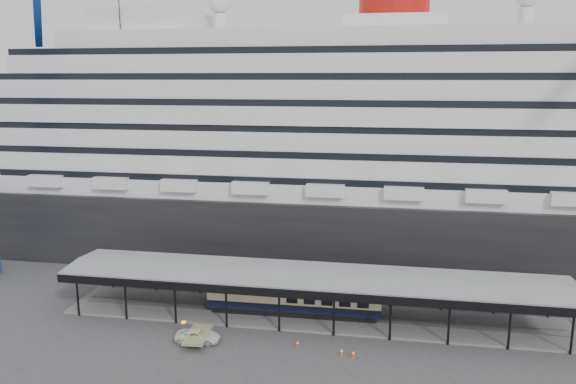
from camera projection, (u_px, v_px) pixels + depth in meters
The scene contains 8 objects.
ground at pixel (305, 337), 58.20m from camera, with size 200.00×200.00×0.00m, color #3A3A3D.
cruise_ship at pixel (337, 131), 85.36m from camera, with size 130.00×30.00×43.90m.
platform_canopy at pixel (312, 297), 62.55m from camera, with size 56.00×9.18×5.30m.
port_truck at pixel (198, 336), 57.03m from camera, with size 2.09×4.53×1.26m, color white.
pullman_carriage at pixel (294, 296), 62.90m from camera, with size 19.47×2.82×19.08m.
traffic_cone_left at pixel (298, 344), 56.04m from camera, with size 0.39×0.39×0.71m.
traffic_cone_mid at pixel (342, 352), 54.38m from camera, with size 0.42×0.42×0.71m.
traffic_cone_right at pixel (353, 354), 53.83m from camera, with size 0.41×0.41×0.80m.
Camera 1 is at (7.71, -53.45, 26.49)m, focal length 35.00 mm.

